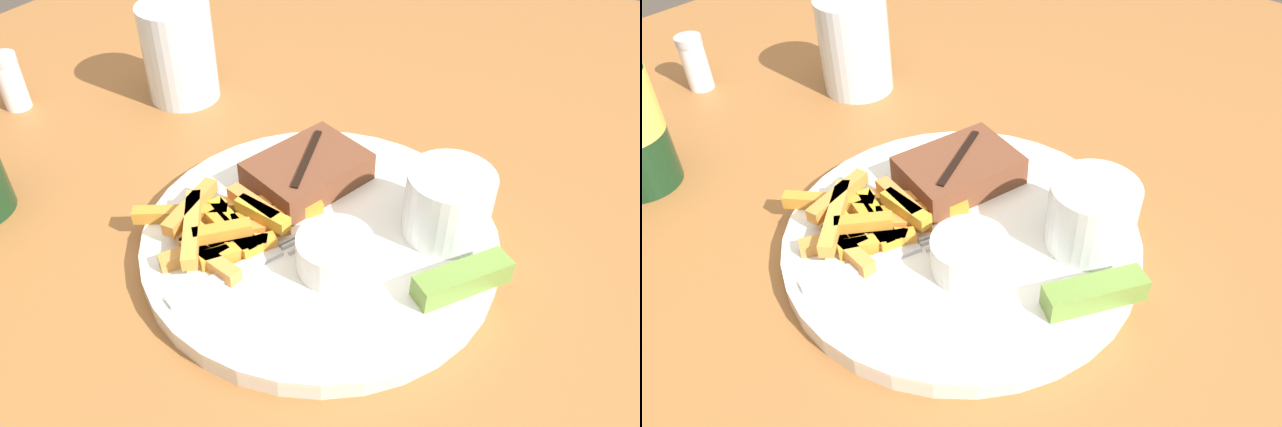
{
  "view_description": "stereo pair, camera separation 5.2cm",
  "coord_description": "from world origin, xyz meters",
  "views": [
    {
      "loc": [
        -0.32,
        -0.21,
        1.11
      ],
      "look_at": [
        0.0,
        0.0,
        0.77
      ],
      "focal_mm": 35.0,
      "sensor_mm": 36.0,
      "label": 1
    },
    {
      "loc": [
        -0.29,
        -0.25,
        1.11
      ],
      "look_at": [
        0.0,
        0.0,
        0.77
      ],
      "focal_mm": 35.0,
      "sensor_mm": 36.0,
      "label": 2
    }
  ],
  "objects": [
    {
      "name": "dinner_plate",
      "position": [
        0.0,
        0.0,
        0.74
      ],
      "size": [
        0.3,
        0.3,
        0.02
      ],
      "color": "silver",
      "rests_on": "dining_table"
    },
    {
      "name": "pickle_spear",
      "position": [
        0.01,
        -0.13,
        0.76
      ],
      "size": [
        0.08,
        0.06,
        0.02
      ],
      "color": "olive",
      "rests_on": "dinner_plate"
    },
    {
      "name": "steak_portion",
      "position": [
        0.05,
        0.05,
        0.76
      ],
      "size": [
        0.12,
        0.1,
        0.03
      ],
      "color": "brown",
      "rests_on": "dinner_plate"
    },
    {
      "name": "fries_pile",
      "position": [
        -0.05,
        0.06,
        0.76
      ],
      "size": [
        0.14,
        0.14,
        0.02
      ],
      "color": "gold",
      "rests_on": "dinner_plate"
    },
    {
      "name": "coleslaw_cup",
      "position": [
        0.06,
        -0.09,
        0.78
      ],
      "size": [
        0.07,
        0.07,
        0.06
      ],
      "color": "white",
      "rests_on": "dinner_plate"
    },
    {
      "name": "salt_shaker",
      "position": [
        0.0,
        0.41,
        0.76
      ],
      "size": [
        0.03,
        0.03,
        0.07
      ],
      "color": "white",
      "rests_on": "dining_table"
    },
    {
      "name": "drinking_glass",
      "position": [
        0.12,
        0.27,
        0.78
      ],
      "size": [
        0.08,
        0.08,
        0.11
      ],
      "color": "silver",
      "rests_on": "dining_table"
    },
    {
      "name": "dipping_sauce_cup",
      "position": [
        -0.03,
        -0.03,
        0.76
      ],
      "size": [
        0.06,
        0.06,
        0.03
      ],
      "color": "silver",
      "rests_on": "dinner_plate"
    },
    {
      "name": "fork_utensil",
      "position": [
        -0.07,
        0.03,
        0.75
      ],
      "size": [
        0.13,
        0.06,
        0.0
      ],
      "rotation": [
        0.0,
        0.0,
        5.92
      ],
      "color": "#B7B7BC",
      "rests_on": "dinner_plate"
    },
    {
      "name": "dining_table",
      "position": [
        0.0,
        0.0,
        0.67
      ],
      "size": [
        1.41,
        1.3,
        0.73
      ],
      "color": "#935B2D",
      "rests_on": "ground_plane"
    }
  ]
}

